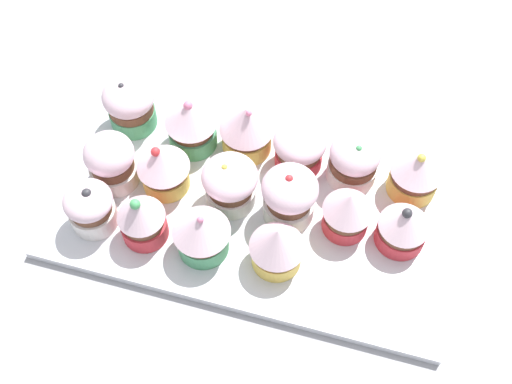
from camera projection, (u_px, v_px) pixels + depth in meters
ground_plane at (256, 216)px, 81.50cm from camera, size 180.00×180.00×3.00cm
baking_tray at (256, 207)px, 79.70cm from camera, size 47.54×26.38×1.20cm
cupcake_0 at (416, 172)px, 77.36cm from camera, size 6.23×6.23×7.24cm
cupcake_1 at (354, 160)px, 78.43cm from camera, size 6.06×6.06×7.02cm
cupcake_2 at (299, 147)px, 79.51cm from camera, size 6.43×6.43×6.31cm
cupcake_3 at (246, 128)px, 80.18cm from camera, size 6.64×6.64×7.84cm
cupcake_4 at (191, 124)px, 80.68cm from camera, size 6.42×6.42×7.69cm
cupcake_5 at (130, 104)px, 82.38cm from camera, size 6.48×6.48×7.37cm
cupcake_6 at (404, 224)px, 74.28cm from camera, size 5.81×5.81×6.60cm
cupcake_7 at (348, 209)px, 74.79cm from camera, size 5.79×5.79×6.84cm
cupcake_8 at (289, 197)px, 75.19cm from camera, size 6.48×6.48×7.91cm
cupcake_9 at (231, 182)px, 76.64cm from camera, size 6.54×6.54×7.11cm
cupcake_10 at (163, 168)px, 77.60cm from camera, size 6.27×6.27×7.17cm
cupcake_11 at (111, 161)px, 78.00cm from camera, size 5.95×5.95×7.39cm
cupcake_12 at (277, 246)px, 72.24cm from camera, size 6.22×6.22×7.07cm
cupcake_13 at (201, 232)px, 73.13cm from camera, size 6.53×6.53×7.26cm
cupcake_14 at (142, 218)px, 74.09cm from camera, size 5.44×5.44×7.61cm
cupcake_15 at (90, 207)px, 75.35cm from camera, size 5.64×5.64×6.61cm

